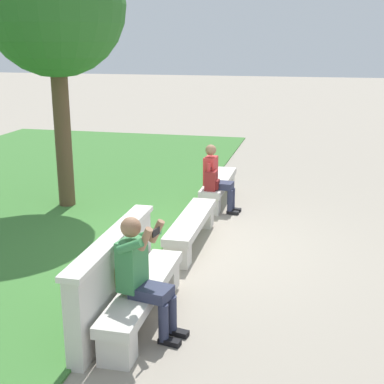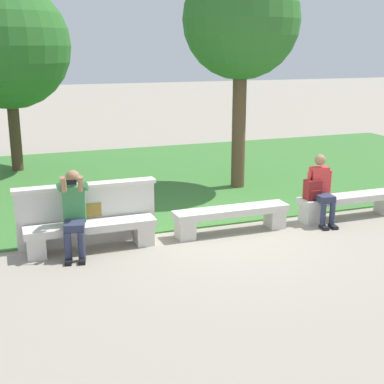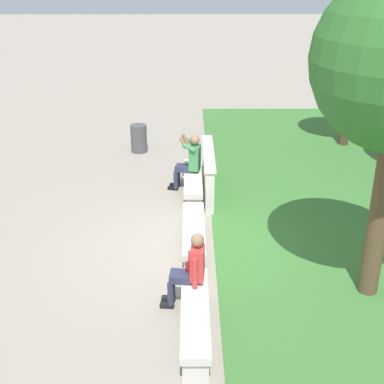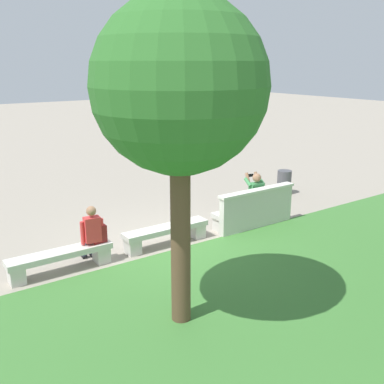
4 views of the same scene
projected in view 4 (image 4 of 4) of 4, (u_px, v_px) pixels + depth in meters
The scene contains 11 objects.
ground_plane at pixel (166, 245), 10.24m from camera, with size 80.00×80.00×0.00m, color gray.
grass_strip at pixel (317, 338), 6.76m from camera, with size 18.93×8.00×0.03m, color #3D7533.
bench_main at pixel (248, 213), 11.47m from camera, with size 2.07×0.40×0.45m.
bench_near at pixel (166, 232), 10.15m from camera, with size 2.07×0.40×0.45m.
bench_mid at pixel (61, 258), 8.83m from camera, with size 2.07×0.40×0.45m.
backrest_wall_with_plaque at pixel (257, 208), 11.14m from camera, with size 2.29×0.24×1.01m.
person_photographer at pixel (254, 194), 11.55m from camera, with size 0.52×0.77×1.32m.
person_distant at pixel (91, 232), 9.15m from camera, with size 0.48×0.70×1.26m.
backpack at pixel (99, 234), 9.20m from camera, with size 0.28×0.24×0.43m.
tree_right_background at pixel (179, 88), 6.24m from camera, with size 2.52×2.52×4.96m.
trash_bin at pixel (284, 182), 14.13m from camera, with size 0.44×0.44×0.75m, color #4C4C51.
Camera 4 is at (4.89, 8.16, 4.01)m, focal length 42.00 mm.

